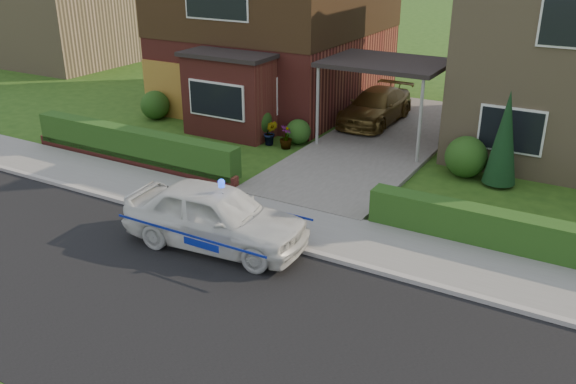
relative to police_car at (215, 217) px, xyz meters
The scene contains 22 objects.
ground 2.55m from the police_car, 78.25° to the right, with size 120.00×120.00×0.00m, color #234713.
road 2.55m from the police_car, 78.25° to the right, with size 60.00×6.00×0.02m, color black.
kerb 1.05m from the police_car, 52.49° to the left, with size 60.00×0.16×0.12m, color #9E9993.
sidewalk 1.89m from the police_car, 73.64° to the left, with size 60.00×2.00×0.10m, color slate.
driveway 8.64m from the police_car, 86.68° to the left, with size 3.80×12.00×0.12m, color #666059.
house_left 13.03m from the police_car, 114.67° to the left, with size 7.50×9.53×7.25m.
carport_link 8.79m from the police_car, 86.66° to the left, with size 3.80×3.00×2.77m.
garage_door 10.83m from the police_car, 135.71° to the left, with size 2.20×0.10×2.10m, color brown.
dwarf_wall 6.07m from the police_car, 151.32° to the left, with size 7.70×0.25×0.36m, color maroon.
hedge_left 6.16m from the police_car, 150.08° to the left, with size 7.50×0.55×0.90m, color #193E13.
hedge_right 6.99m from the police_car, 25.10° to the left, with size 7.50×0.55×0.80m, color #193E13.
shrub_left_far 10.70m from the police_car, 138.41° to the left, with size 1.08×1.08×1.08m, color #193E13.
shrub_left_mid 7.74m from the police_car, 116.90° to the left, with size 1.32×1.32×1.32m, color #193E13.
shrub_left_near 7.45m from the police_car, 104.79° to the left, with size 0.84×0.84×0.84m, color #193E13.
shrub_right_near 7.92m from the police_car, 62.15° to the left, with size 1.20×1.20×1.20m, color #193E13.
conifer_a 8.29m from the police_car, 55.35° to the left, with size 0.90×0.90×2.60m, color black.
neighbour_left 23.85m from the police_car, 145.11° to the left, with size 6.50×7.00×5.20m, color #947D5A.
police_car is the anchor object (origin of this frame).
driveway_car 10.48m from the police_car, 92.74° to the left, with size 1.65×4.06×1.18m, color brown.
potted_plant_a 9.24m from the police_car, 157.05° to the left, with size 0.35×0.24×0.67m, color gray.
potted_plant_b 7.10m from the police_car, 111.58° to the left, with size 0.46×0.37×0.84m, color gray.
potted_plant_c 6.86m from the police_car, 106.97° to the left, with size 0.42×0.42×0.76m, color gray.
Camera 1 is at (6.96, -7.35, 6.49)m, focal length 38.00 mm.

